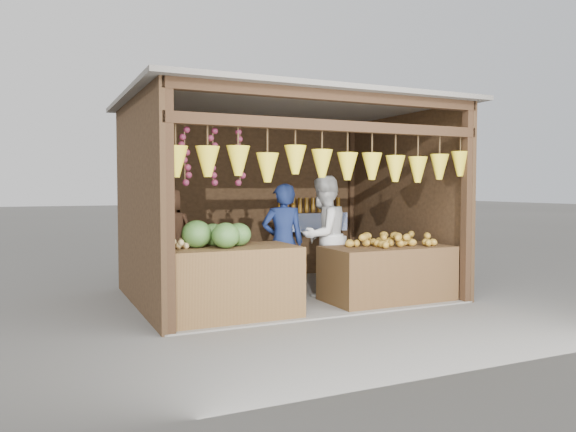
% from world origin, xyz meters
% --- Properties ---
extents(ground, '(80.00, 80.00, 0.00)m').
position_xyz_m(ground, '(0.00, 0.00, 0.00)').
color(ground, '#514F49').
rests_on(ground, ground).
extents(stall_structure, '(4.30, 3.30, 2.66)m').
position_xyz_m(stall_structure, '(-0.03, -0.04, 1.67)').
color(stall_structure, slate).
rests_on(stall_structure, ground).
extents(back_shelf, '(1.25, 0.32, 1.32)m').
position_xyz_m(back_shelf, '(1.05, 1.28, 0.87)').
color(back_shelf, '#382314').
rests_on(back_shelf, ground).
extents(counter_left, '(1.61, 0.85, 0.82)m').
position_xyz_m(counter_left, '(-1.18, -0.99, 0.41)').
color(counter_left, '#52371B').
rests_on(counter_left, ground).
extents(counter_right, '(1.66, 0.85, 0.73)m').
position_xyz_m(counter_right, '(1.04, -0.96, 0.36)').
color(counter_right, '#452E17').
rests_on(counter_right, ground).
extents(stool, '(0.33, 0.33, 0.31)m').
position_xyz_m(stool, '(-1.53, 0.21, 0.16)').
color(stool, black).
rests_on(stool, ground).
extents(man_standing, '(0.63, 0.49, 1.55)m').
position_xyz_m(man_standing, '(-0.19, -0.37, 0.77)').
color(man_standing, '#14214D').
rests_on(man_standing, ground).
extents(woman_standing, '(0.99, 0.90, 1.66)m').
position_xyz_m(woman_standing, '(0.45, -0.29, 0.83)').
color(woman_standing, silver).
rests_on(woman_standing, ground).
extents(vendor_seated, '(0.62, 0.45, 1.18)m').
position_xyz_m(vendor_seated, '(-1.53, 0.21, 0.90)').
color(vendor_seated, '#4E311F').
rests_on(vendor_seated, stool).
extents(melon_pile, '(1.00, 0.50, 0.32)m').
position_xyz_m(melon_pile, '(-1.25, -0.98, 0.98)').
color(melon_pile, '#185115').
rests_on(melon_pile, counter_left).
extents(tanfruit_pile, '(0.34, 0.40, 0.13)m').
position_xyz_m(tanfruit_pile, '(-1.76, -1.01, 0.89)').
color(tanfruit_pile, '#A2814B').
rests_on(tanfruit_pile, counter_left).
extents(mango_pile, '(1.40, 0.64, 0.22)m').
position_xyz_m(mango_pile, '(1.12, -0.94, 0.84)').
color(mango_pile, '#CD661B').
rests_on(mango_pile, counter_right).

